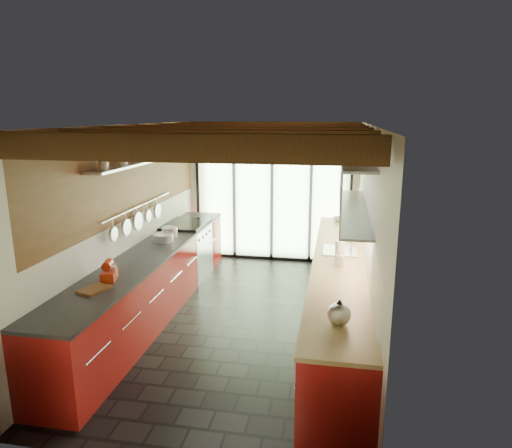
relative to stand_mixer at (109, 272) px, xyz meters
The scene contains 18 objects.
ground 2.01m from the stand_mixer, 42.89° to the left, with size 5.50×5.50×0.00m, color black.
room_shell 1.85m from the stand_mixer, 42.89° to the left, with size 5.50×5.50×5.50m.
ceiling_beams 2.48m from the stand_mixer, 50.82° to the left, with size 3.14×5.06×4.90m.
glass_door 4.13m from the stand_mixer, 71.85° to the left, with size 2.95×0.10×2.90m.
left_counter 1.30m from the stand_mixer, 90.24° to the left, with size 0.68×5.00×0.92m.
range_stove 2.69m from the stand_mixer, 90.11° to the left, with size 0.66×0.90×0.97m.
right_counter 2.86m from the stand_mixer, 24.90° to the left, with size 0.68×5.00×0.92m.
sink_assembly 3.01m from the stand_mixer, 31.70° to the left, with size 0.45×0.52×0.43m.
upper_cabinets_right 3.19m from the stand_mixer, 28.72° to the left, with size 0.34×3.00×3.00m.
left_wall_fixtures 1.61m from the stand_mixer, 98.26° to the left, with size 0.28×2.60×0.96m.
stand_mixer is the anchor object (origin of this frame).
pot_large 1.88m from the stand_mixer, 90.00° to the left, with size 0.24×0.24×0.15m, color silver.
pot_small 1.61m from the stand_mixer, 90.00° to the left, with size 0.30×0.30×0.11m, color silver.
cutting_board 0.34m from the stand_mixer, 90.00° to the right, with size 0.22×0.31×0.03m, color brown.
kettle 2.63m from the stand_mixer, 14.84° to the right, with size 0.26×0.28×0.25m.
paper_towel 2.78m from the stand_mixer, 23.90° to the left, with size 0.14×0.14×0.32m.
soap_bottle 2.71m from the stand_mixer, 20.60° to the left, with size 0.09×0.09×0.20m, color silver.
bowl 4.27m from the stand_mixer, 53.48° to the left, with size 0.24×0.24×0.06m, color silver.
Camera 1 is at (1.21, -5.65, 2.73)m, focal length 32.00 mm.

